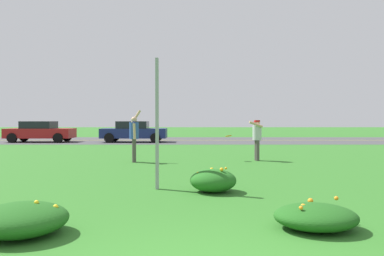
{
  "coord_description": "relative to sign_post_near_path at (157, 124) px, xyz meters",
  "views": [
    {
      "loc": [
        -0.12,
        -3.14,
        1.58
      ],
      "look_at": [
        -0.13,
        8.61,
        1.3
      ],
      "focal_mm": 34.71,
      "sensor_mm": 36.0,
      "label": 1
    }
  ],
  "objects": [
    {
      "name": "highway_strip",
      "position": [
        0.91,
        19.61,
        -1.48
      ],
      "size": [
        120.0,
        9.62,
        0.01
      ],
      "primitive_type": "cube",
      "color": "#424244",
      "rests_on": "ground"
    },
    {
      "name": "person_thrower_blue_shirt",
      "position": [
        -1.34,
        5.28,
        -0.47
      ],
      "size": [
        0.41,
        0.51,
        1.94
      ],
      "color": "#2D4C9E",
      "rests_on": "ground"
    },
    {
      "name": "car_navy_center_left",
      "position": [
        -3.27,
        17.45,
        -0.74
      ],
      "size": [
        4.5,
        2.0,
        1.45
      ],
      "color": "navy",
      "rests_on": "ground"
    },
    {
      "name": "daylily_clump_front_left",
      "position": [
        2.56,
        -3.07,
        -1.3
      ],
      "size": [
        1.2,
        1.01,
        0.41
      ],
      "color": "#1E5619",
      "rests_on": "ground"
    },
    {
      "name": "daylily_clump_mid_right",
      "position": [
        1.25,
        -0.34,
        -1.23
      ],
      "size": [
        1.01,
        0.92,
        0.55
      ],
      "color": "#23661E",
      "rests_on": "ground"
    },
    {
      "name": "person_catcher_red_cap_gray_shirt",
      "position": [
        3.27,
        5.79,
        -0.53
      ],
      "size": [
        0.53,
        0.52,
        1.55
      ],
      "color": "#B2B2B7",
      "rests_on": "ground"
    },
    {
      "name": "frisbee_orange",
      "position": [
        2.19,
        5.77,
        -0.53
      ],
      "size": [
        0.25,
        0.25,
        0.09
      ],
      "color": "orange"
    },
    {
      "name": "ground_plane",
      "position": [
        0.91,
        7.2,
        -1.48
      ],
      "size": [
        120.0,
        120.0,
        0.0
      ],
      "primitive_type": "plane",
      "color": "#2D6B23"
    },
    {
      "name": "car_red_leftmost",
      "position": [
        -9.81,
        17.45,
        -0.74
      ],
      "size": [
        4.5,
        2.0,
        1.45
      ],
      "color": "maroon",
      "rests_on": "ground"
    },
    {
      "name": "sign_post_near_path",
      "position": [
        0.0,
        0.0,
        0.0
      ],
      "size": [
        0.07,
        0.1,
        2.96
      ],
      "color": "#93969B",
      "rests_on": "ground"
    },
    {
      "name": "daylily_clump_mid_left",
      "position": [
        -1.53,
        -3.36,
        -1.26
      ],
      "size": [
        1.25,
        1.19,
        0.47
      ],
      "color": "#1E5619",
      "rests_on": "ground"
    },
    {
      "name": "highway_center_stripe",
      "position": [
        0.91,
        19.61,
        -1.47
      ],
      "size": [
        120.0,
        0.16,
        0.0
      ],
      "primitive_type": "cube",
      "color": "yellow",
      "rests_on": "ground"
    }
  ]
}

